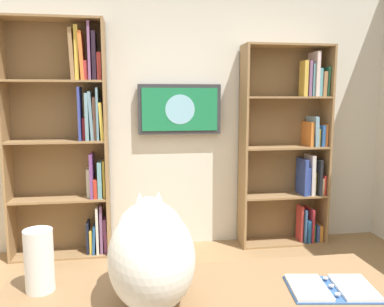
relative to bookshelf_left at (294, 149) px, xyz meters
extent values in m
cube|color=silver|center=(1.20, -0.17, 0.38)|extent=(4.52, 0.06, 2.70)
cube|color=#937047|center=(-0.32, 0.02, 0.02)|extent=(0.02, 0.28, 2.00)
cube|color=#937047|center=(0.54, 0.02, 0.02)|extent=(0.02, 0.28, 2.00)
cube|color=brown|center=(0.11, -0.11, 0.02)|extent=(0.88, 0.01, 2.00)
cube|color=#937047|center=(0.11, 0.02, -0.96)|extent=(0.84, 0.27, 0.02)
cube|color=#937047|center=(0.11, 0.02, -0.47)|extent=(0.84, 0.27, 0.02)
cube|color=#937047|center=(0.11, 0.02, 0.02)|extent=(0.84, 0.27, 0.02)
cube|color=#937047|center=(0.11, 0.02, 0.52)|extent=(0.84, 0.27, 0.02)
cube|color=#937047|center=(0.11, 0.02, 1.01)|extent=(0.84, 0.27, 0.02)
cube|color=orange|center=(-0.28, 0.02, -0.87)|extent=(0.04, 0.21, 0.17)
cube|color=#364D95|center=(-0.25, 0.01, -0.87)|extent=(0.03, 0.22, 0.17)
cube|color=#2F823D|center=(-0.21, 0.03, -0.87)|extent=(0.02, 0.17, 0.18)
cube|color=#AD2C35|center=(-0.18, 0.03, -0.78)|extent=(0.02, 0.22, 0.34)
cube|color=#22548E|center=(-0.15, 0.03, -0.84)|extent=(0.04, 0.22, 0.23)
cube|color=#315687|center=(-0.11, 0.04, -0.79)|extent=(0.02, 0.18, 0.34)
cube|color=#BE3A37|center=(-0.08, 0.03, -0.77)|extent=(0.02, 0.14, 0.37)
cube|color=red|center=(-0.29, 0.02, -0.36)|extent=(0.02, 0.23, 0.20)
cube|color=#9C744A|center=(-0.27, 0.03, -0.38)|extent=(0.02, 0.24, 0.17)
cube|color=black|center=(-0.23, 0.04, -0.28)|extent=(0.03, 0.23, 0.36)
cube|color=gold|center=(-0.20, 0.01, -0.35)|extent=(0.02, 0.17, 0.23)
cube|color=silver|center=(-0.17, 0.03, -0.26)|extent=(0.05, 0.21, 0.41)
cube|color=#2B4093|center=(-0.12, 0.04, -0.32)|extent=(0.03, 0.18, 0.28)
cube|color=#2F4498|center=(-0.08, 0.04, -0.28)|extent=(0.04, 0.23, 0.37)
cube|color=orange|center=(-0.29, 0.02, 0.14)|extent=(0.02, 0.20, 0.22)
cube|color=#2B5395|center=(-0.25, 0.03, 0.14)|extent=(0.03, 0.21, 0.21)
cube|color=gold|center=(-0.22, 0.01, 0.12)|extent=(0.02, 0.20, 0.17)
cube|color=#7199B4|center=(-0.18, 0.03, 0.18)|extent=(0.05, 0.23, 0.30)
cube|color=orange|center=(-0.14, 0.01, 0.16)|extent=(0.03, 0.23, 0.24)
cube|color=#2C714E|center=(-0.29, 0.02, 0.67)|extent=(0.03, 0.19, 0.29)
cube|color=#A1734B|center=(-0.25, 0.03, 0.65)|extent=(0.04, 0.17, 0.24)
cube|color=#5EA3AD|center=(-0.21, 0.04, 0.66)|extent=(0.04, 0.15, 0.27)
cube|color=silver|center=(-0.17, 0.03, 0.74)|extent=(0.03, 0.22, 0.43)
cube|color=#6098A0|center=(-0.14, 0.02, 0.69)|extent=(0.02, 0.19, 0.31)
cube|color=slate|center=(-0.10, 0.04, 0.70)|extent=(0.03, 0.16, 0.34)
cube|color=gold|center=(-0.06, 0.04, 0.70)|extent=(0.04, 0.13, 0.35)
cube|color=#937047|center=(1.85, 0.02, 0.12)|extent=(0.02, 0.28, 2.19)
cube|color=#937047|center=(2.74, 0.02, 0.12)|extent=(0.02, 0.28, 2.19)
cube|color=brown|center=(2.30, -0.11, 0.12)|extent=(0.91, 0.01, 2.19)
cube|color=#937047|center=(2.30, 0.02, -0.96)|extent=(0.86, 0.27, 0.02)
cube|color=#937047|center=(2.30, 0.02, -0.42)|extent=(0.86, 0.27, 0.02)
cube|color=#937047|center=(2.30, 0.02, 0.12)|extent=(0.86, 0.27, 0.02)
cube|color=#937047|center=(2.30, 0.02, 0.66)|extent=(0.86, 0.27, 0.02)
cube|color=#937047|center=(2.30, 0.02, 1.20)|extent=(0.86, 0.27, 0.02)
cube|color=#804478|center=(1.89, 0.03, -0.79)|extent=(0.04, 0.14, 0.33)
cube|color=slate|center=(1.92, 0.04, -0.72)|extent=(0.03, 0.14, 0.46)
cube|color=silver|center=(1.96, 0.03, -0.73)|extent=(0.02, 0.19, 0.45)
cube|color=#235188|center=(1.99, 0.04, -0.82)|extent=(0.04, 0.16, 0.27)
cube|color=gold|center=(2.02, 0.02, -0.84)|extent=(0.03, 0.18, 0.22)
cube|color=black|center=(2.05, 0.02, -0.81)|extent=(0.02, 0.18, 0.30)
cube|color=gold|center=(1.88, 0.02, -0.24)|extent=(0.02, 0.17, 0.34)
cube|color=#619CA9|center=(1.92, 0.02, -0.25)|extent=(0.04, 0.22, 0.33)
cube|color=#B93323|center=(1.96, 0.03, -0.32)|extent=(0.04, 0.20, 0.18)
cube|color=#714084|center=(1.99, 0.02, -0.21)|extent=(0.03, 0.23, 0.41)
cube|color=beige|center=(2.03, 0.01, -0.28)|extent=(0.03, 0.12, 0.27)
cube|color=#E0C246|center=(1.89, 0.04, 0.30)|extent=(0.04, 0.19, 0.34)
cube|color=#638DA0|center=(1.92, 0.02, 0.37)|extent=(0.02, 0.23, 0.48)
cube|color=#985F4B|center=(1.95, 0.03, 0.32)|extent=(0.03, 0.14, 0.39)
cube|color=#6B91A1|center=(1.98, 0.04, 0.35)|extent=(0.04, 0.18, 0.44)
cube|color=#6B97A7|center=(2.01, 0.03, 0.34)|extent=(0.03, 0.22, 0.43)
cube|color=red|center=(2.05, 0.02, 0.23)|extent=(0.03, 0.15, 0.20)
cube|color=#344094|center=(2.08, 0.04, 0.37)|extent=(0.02, 0.20, 0.48)
cube|color=#B93832|center=(1.89, 0.02, 0.79)|extent=(0.04, 0.19, 0.24)
cube|color=black|center=(1.94, 0.02, 0.88)|extent=(0.03, 0.20, 0.43)
cube|color=#845281|center=(1.97, 0.04, 0.92)|extent=(0.02, 0.19, 0.51)
cube|color=#B12F31|center=(2.01, 0.02, 0.76)|extent=(0.04, 0.17, 0.17)
cube|color=orange|center=(2.05, 0.02, 0.88)|extent=(0.05, 0.19, 0.43)
cube|color=#E6C447|center=(2.09, 0.01, 0.91)|extent=(0.03, 0.15, 0.48)
cube|color=#99744A|center=(2.13, 0.04, 0.90)|extent=(0.05, 0.15, 0.45)
cube|color=#333338|center=(1.15, -0.09, 0.40)|extent=(0.81, 0.06, 0.48)
cube|color=#1E7F4C|center=(1.15, -0.05, 0.40)|extent=(0.74, 0.01, 0.41)
cylinder|color=#8CCCEA|center=(1.15, -0.05, 0.40)|extent=(0.29, 0.00, 0.29)
cube|color=olive|center=(1.34, 2.35, -0.25)|extent=(1.57, 0.59, 0.03)
ellipsoid|color=silver|center=(1.55, 2.37, -0.06)|extent=(0.31, 0.45, 0.36)
ellipsoid|color=silver|center=(1.55, 2.27, -0.01)|extent=(0.27, 0.25, 0.27)
sphere|color=silver|center=(1.55, 2.21, 0.06)|extent=(0.13, 0.13, 0.13)
cone|color=silver|center=(1.51, 2.21, 0.11)|extent=(0.06, 0.06, 0.07)
cone|color=silver|center=(1.58, 2.21, 0.11)|extent=(0.06, 0.06, 0.07)
cone|color=beige|center=(1.51, 2.22, 0.10)|extent=(0.03, 0.03, 0.05)
cone|color=beige|center=(1.58, 2.22, 0.10)|extent=(0.03, 0.03, 0.05)
cube|color=#335999|center=(0.76, 2.39, -0.23)|extent=(0.18, 0.24, 0.01)
cube|color=#335999|center=(0.94, 2.36, -0.23)|extent=(0.18, 0.24, 0.01)
cube|color=#335999|center=(0.85, 2.37, -0.23)|extent=(0.06, 0.22, 0.01)
cube|color=white|center=(0.76, 2.39, -0.22)|extent=(0.17, 0.23, 0.01)
cube|color=white|center=(0.94, 2.36, -0.22)|extent=(0.17, 0.23, 0.01)
cylinder|color=silver|center=(0.86, 2.44, -0.22)|extent=(0.02, 0.02, 0.01)
cylinder|color=silver|center=(0.85, 2.37, -0.22)|extent=(0.02, 0.02, 0.01)
cylinder|color=silver|center=(0.84, 2.31, -0.22)|extent=(0.02, 0.02, 0.01)
cylinder|color=white|center=(1.97, 2.21, -0.11)|extent=(0.11, 0.11, 0.25)
camera|label=1|loc=(1.60, 3.71, 0.51)|focal=36.45mm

